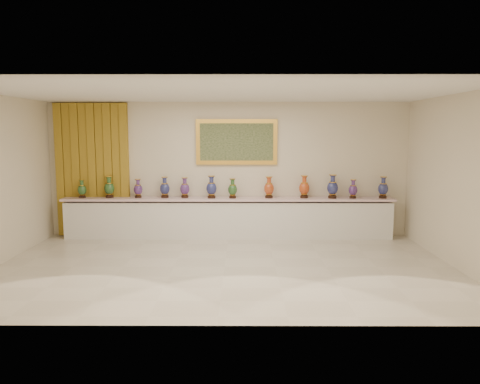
# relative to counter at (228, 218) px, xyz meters

# --- Properties ---
(ground) EXTENTS (8.00, 8.00, 0.00)m
(ground) POSITION_rel_counter_xyz_m (0.00, -2.27, -0.44)
(ground) COLOR beige
(ground) RESTS_ON ground
(room) EXTENTS (8.00, 8.00, 8.00)m
(room) POSITION_rel_counter_xyz_m (-2.52, 0.17, 1.16)
(room) COLOR beige
(room) RESTS_ON ground
(counter) EXTENTS (7.28, 0.48, 0.90)m
(counter) POSITION_rel_counter_xyz_m (0.00, 0.00, 0.00)
(counter) COLOR white
(counter) RESTS_ON ground
(vase_0) EXTENTS (0.24, 0.24, 0.41)m
(vase_0) POSITION_rel_counter_xyz_m (-3.22, -0.02, 0.65)
(vase_0) COLOR black
(vase_0) RESTS_ON counter
(vase_1) EXTENTS (0.28, 0.28, 0.48)m
(vase_1) POSITION_rel_counter_xyz_m (-2.63, 0.01, 0.68)
(vase_1) COLOR black
(vase_1) RESTS_ON counter
(vase_2) EXTENTS (0.22, 0.22, 0.41)m
(vase_2) POSITION_rel_counter_xyz_m (-1.99, 0.02, 0.65)
(vase_2) COLOR black
(vase_2) RESTS_ON counter
(vase_3) EXTENTS (0.28, 0.28, 0.46)m
(vase_3) POSITION_rel_counter_xyz_m (-1.40, 0.02, 0.67)
(vase_3) COLOR black
(vase_3) RESTS_ON counter
(vase_4) EXTENTS (0.27, 0.27, 0.45)m
(vase_4) POSITION_rel_counter_xyz_m (-0.96, 0.02, 0.66)
(vase_4) COLOR black
(vase_4) RESTS_ON counter
(vase_5) EXTENTS (0.27, 0.27, 0.49)m
(vase_5) POSITION_rel_counter_xyz_m (-0.37, -0.05, 0.69)
(vase_5) COLOR black
(vase_5) RESTS_ON counter
(vase_6) EXTENTS (0.23, 0.23, 0.43)m
(vase_6) POSITION_rel_counter_xyz_m (0.10, -0.05, 0.66)
(vase_6) COLOR black
(vase_6) RESTS_ON counter
(vase_7) EXTENTS (0.24, 0.24, 0.47)m
(vase_7) POSITION_rel_counter_xyz_m (0.90, -0.01, 0.68)
(vase_7) COLOR black
(vase_7) RESTS_ON counter
(vase_8) EXTENTS (0.23, 0.23, 0.50)m
(vase_8) POSITION_rel_counter_xyz_m (1.67, -0.00, 0.69)
(vase_8) COLOR black
(vase_8) RESTS_ON counter
(vase_9) EXTENTS (0.30, 0.30, 0.52)m
(vase_9) POSITION_rel_counter_xyz_m (2.29, -0.05, 0.70)
(vase_9) COLOR black
(vase_9) RESTS_ON counter
(vase_10) EXTENTS (0.24, 0.24, 0.41)m
(vase_10) POSITION_rel_counter_xyz_m (2.74, -0.06, 0.65)
(vase_10) COLOR black
(vase_10) RESTS_ON counter
(vase_11) EXTENTS (0.29, 0.29, 0.48)m
(vase_11) POSITION_rel_counter_xyz_m (3.40, -0.04, 0.68)
(vase_11) COLOR black
(vase_11) RESTS_ON counter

